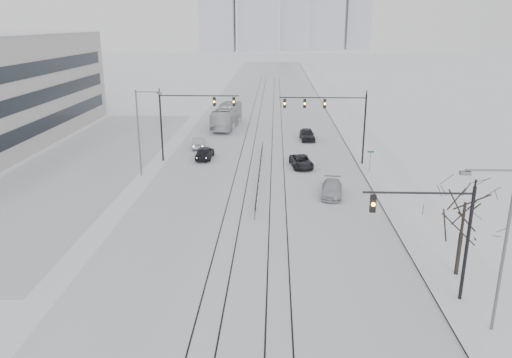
# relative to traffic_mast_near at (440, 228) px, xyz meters

# --- Properties ---
(road) EXTENTS (22.00, 260.00, 0.02)m
(road) POSITION_rel_traffic_mast_near_xyz_m (-10.79, 54.00, -4.55)
(road) COLOR silver
(road) RESTS_ON ground
(sidewalk_east) EXTENTS (5.00, 260.00, 0.16)m
(sidewalk_east) POSITION_rel_traffic_mast_near_xyz_m (2.71, 54.00, -4.48)
(sidewalk_east) COLOR white
(sidewalk_east) RESTS_ON ground
(curb) EXTENTS (0.10, 260.00, 0.12)m
(curb) POSITION_rel_traffic_mast_near_xyz_m (0.26, 54.00, -4.50)
(curb) COLOR gray
(curb) RESTS_ON ground
(parking_strip) EXTENTS (14.00, 60.00, 0.03)m
(parking_strip) POSITION_rel_traffic_mast_near_xyz_m (-30.79, 29.00, -4.55)
(parking_strip) COLOR silver
(parking_strip) RESTS_ON ground
(tram_rails) EXTENTS (5.30, 180.00, 0.01)m
(tram_rails) POSITION_rel_traffic_mast_near_xyz_m (-10.79, 34.00, -4.54)
(tram_rails) COLOR black
(tram_rails) RESTS_ON ground
(traffic_mast_near) EXTENTS (6.10, 0.37, 7.00)m
(traffic_mast_near) POSITION_rel_traffic_mast_near_xyz_m (0.00, 0.00, 0.00)
(traffic_mast_near) COLOR black
(traffic_mast_near) RESTS_ON ground
(traffic_mast_ne) EXTENTS (9.60, 0.37, 8.00)m
(traffic_mast_ne) POSITION_rel_traffic_mast_near_xyz_m (-2.64, 29.00, 1.20)
(traffic_mast_ne) COLOR black
(traffic_mast_ne) RESTS_ON ground
(traffic_mast_nw) EXTENTS (9.10, 0.37, 8.00)m
(traffic_mast_nw) POSITION_rel_traffic_mast_near_xyz_m (-19.31, 30.00, 1.01)
(traffic_mast_nw) COLOR black
(traffic_mast_nw) RESTS_ON ground
(street_light_east) EXTENTS (2.73, 0.25, 9.00)m
(street_light_east) POSITION_rel_traffic_mast_near_xyz_m (1.91, -3.00, 0.65)
(street_light_east) COLOR #595B60
(street_light_east) RESTS_ON ground
(street_light_west) EXTENTS (2.73, 0.25, 9.00)m
(street_light_west) POSITION_rel_traffic_mast_near_xyz_m (-22.99, 24.00, 0.65)
(street_light_west) COLOR #595B60
(street_light_west) RESTS_ON ground
(bare_tree) EXTENTS (4.40, 4.40, 6.10)m
(bare_tree) POSITION_rel_traffic_mast_near_xyz_m (2.41, 3.00, -0.07)
(bare_tree) COLOR black
(bare_tree) RESTS_ON ground
(median_fence) EXTENTS (0.06, 24.00, 1.00)m
(median_fence) POSITION_rel_traffic_mast_near_xyz_m (-10.79, 24.00, -4.04)
(median_fence) COLOR black
(median_fence) RESTS_ON ground
(street_sign) EXTENTS (0.70, 0.06, 2.40)m
(street_sign) POSITION_rel_traffic_mast_near_xyz_m (1.01, 26.00, -2.96)
(street_sign) COLOR #595B60
(street_sign) RESTS_ON ground
(sedan_sb_inner) EXTENTS (2.00, 4.58, 1.54)m
(sedan_sb_inner) POSITION_rel_traffic_mast_near_xyz_m (-17.50, 30.91, -3.79)
(sedan_sb_inner) COLOR black
(sedan_sb_inner) RESTS_ON ground
(sedan_sb_outer) EXTENTS (1.95, 4.44, 1.42)m
(sedan_sb_outer) POSITION_rel_traffic_mast_near_xyz_m (-19.01, 36.32, -3.85)
(sedan_sb_outer) COLOR #999BA0
(sedan_sb_outer) RESTS_ON ground
(sedan_nb_front) EXTENTS (2.79, 4.92, 1.30)m
(sedan_nb_front) POSITION_rel_traffic_mast_near_xyz_m (-6.25, 27.78, -3.91)
(sedan_nb_front) COLOR black
(sedan_nb_front) RESTS_ON ground
(sedan_nb_right) EXTENTS (2.45, 4.82, 1.34)m
(sedan_nb_right) POSITION_rel_traffic_mast_near_xyz_m (-3.87, 18.19, -3.89)
(sedan_nb_right) COLOR #AAABB1
(sedan_nb_right) RESTS_ON ground
(sedan_nb_far) EXTENTS (2.13, 4.74, 1.58)m
(sedan_nb_far) POSITION_rel_traffic_mast_near_xyz_m (-4.79, 41.32, -3.77)
(sedan_nb_far) COLOR black
(sedan_nb_far) RESTS_ON ground
(box_truck) EXTENTS (3.87, 12.35, 3.38)m
(box_truck) POSITION_rel_traffic_mast_near_xyz_m (-16.63, 49.72, -2.87)
(box_truck) COLOR #B8BABC
(box_truck) RESTS_ON ground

